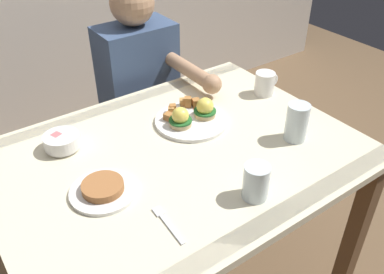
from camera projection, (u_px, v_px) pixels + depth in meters
dining_table at (179, 177)px, 1.44m from camera, size 1.20×0.90×0.74m
eggs_benedict_plate at (192, 117)px, 1.52m from camera, size 0.27×0.27×0.09m
fruit_bowl at (62, 142)px, 1.38m from camera, size 0.12×0.12×0.06m
coffee_mug at (265, 83)px, 1.69m from camera, size 0.11×0.08×0.09m
fork at (167, 222)px, 1.12m from camera, size 0.03×0.16×0.00m
water_glass_near at (256, 184)px, 1.18m from camera, size 0.08×0.08×0.11m
water_glass_far at (296, 125)px, 1.42m from camera, size 0.08×0.08×0.14m
side_plate at (103, 189)px, 1.21m from camera, size 0.20×0.20×0.04m
diner_person at (143, 89)px, 1.93m from camera, size 0.34×0.54×1.14m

